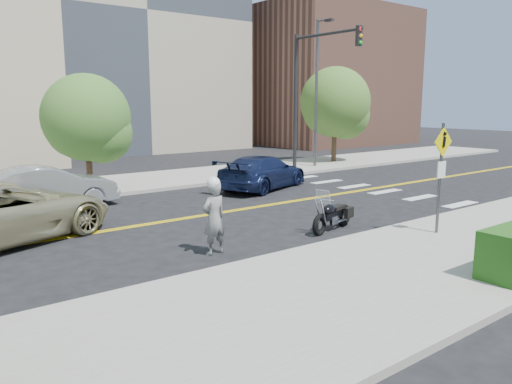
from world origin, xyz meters
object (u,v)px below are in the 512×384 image
object	(u,v)px
pedestrian_sign	(441,167)
suv	(0,212)
parked_car_blue	(263,172)
motorcyclist	(214,216)
motorcycle	(333,208)
parked_car_silver	(48,188)

from	to	relation	value
pedestrian_sign	suv	bearing A→B (deg)	144.81
suv	parked_car_blue	size ratio (longest dim) A/B	1.19
motorcyclist	pedestrian_sign	bearing A→B (deg)	149.62
pedestrian_sign	parked_car_blue	distance (m)	9.38
motorcycle	parked_car_silver	bearing A→B (deg)	109.33
parked_car_blue	suv	bearing A→B (deg)	82.31
motorcyclist	parked_car_silver	xyz separation A→B (m)	(-1.71, 8.04, -0.20)
pedestrian_sign	parked_car_silver	xyz separation A→B (m)	(-7.40, 10.51, -1.20)
pedestrian_sign	suv	world-z (taller)	pedestrian_sign
parked_car_silver	suv	bearing A→B (deg)	149.69
motorcycle	suv	distance (m)	9.11
pedestrian_sign	motorcycle	distance (m)	3.18
motorcyclist	parked_car_silver	size ratio (longest dim) A/B	0.42
motorcyclist	suv	bearing A→B (deg)	-54.46
motorcycle	suv	xyz separation A→B (m)	(-7.98, 4.38, 0.19)
suv	parked_car_blue	xyz separation A→B (m)	(10.78, 2.45, -0.10)
suv	motorcycle	bearing A→B (deg)	-138.82
suv	parked_car_blue	bearing A→B (deg)	-97.27
pedestrian_sign	parked_car_silver	size ratio (longest dim) A/B	0.65
motorcyclist	parked_car_blue	distance (m)	9.62
suv	motorcyclist	bearing A→B (deg)	-157.68
pedestrian_sign	suv	size ratio (longest dim) A/B	0.50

